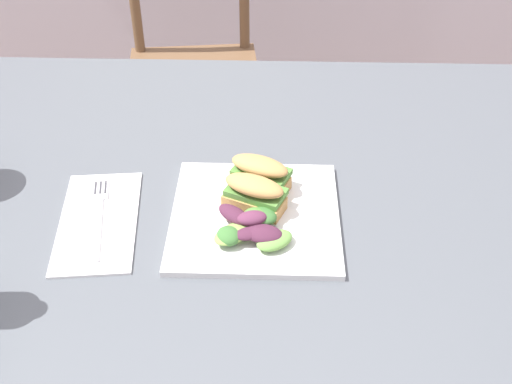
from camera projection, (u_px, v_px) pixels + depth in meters
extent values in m
cube|color=#51565B|center=(212.00, 192.00, 1.05)|extent=(1.25, 0.88, 0.03)
cube|color=#2D2D33|center=(9.00, 210.00, 1.58)|extent=(0.07, 0.07, 0.71)
cube|color=#2D2D33|center=(457.00, 219.00, 1.56)|extent=(0.07, 0.07, 0.71)
cylinder|color=brown|center=(143.00, 173.00, 1.93)|extent=(0.03, 0.03, 0.43)
cylinder|color=brown|center=(254.00, 167.00, 1.96)|extent=(0.03, 0.03, 0.43)
cylinder|color=brown|center=(148.00, 114.00, 2.20)|extent=(0.03, 0.03, 0.43)
cylinder|color=brown|center=(246.00, 109.00, 2.22)|extent=(0.03, 0.03, 0.43)
cube|color=brown|center=(194.00, 78.00, 1.94)|extent=(0.44, 0.44, 0.02)
cube|color=white|center=(255.00, 216.00, 0.97)|extent=(0.26, 0.26, 0.01)
cube|color=tan|center=(254.00, 202.00, 0.97)|extent=(0.10, 0.08, 0.02)
cube|color=#518438|center=(256.00, 192.00, 0.97)|extent=(0.10, 0.08, 0.01)
ellipsoid|color=tan|center=(254.00, 186.00, 0.95)|extent=(0.10, 0.08, 0.02)
cube|color=tan|center=(260.00, 182.00, 1.01)|extent=(0.10, 0.08, 0.02)
cube|color=#518438|center=(261.00, 172.00, 1.01)|extent=(0.10, 0.08, 0.01)
ellipsoid|color=tan|center=(260.00, 166.00, 0.99)|extent=(0.10, 0.08, 0.02)
ellipsoid|color=#84A84C|center=(252.00, 226.00, 0.94)|extent=(0.07, 0.07, 0.02)
ellipsoid|color=#4C2338|center=(264.00, 234.00, 0.91)|extent=(0.06, 0.05, 0.02)
ellipsoid|color=#4C2338|center=(249.00, 233.00, 0.91)|extent=(0.05, 0.04, 0.01)
ellipsoid|color=#3D7033|center=(229.00, 236.00, 0.91)|extent=(0.05, 0.05, 0.02)
ellipsoid|color=#4C2338|center=(234.00, 215.00, 0.94)|extent=(0.06, 0.06, 0.02)
ellipsoid|color=#602D47|center=(252.00, 218.00, 0.93)|extent=(0.05, 0.04, 0.02)
ellipsoid|color=#518438|center=(256.00, 216.00, 0.93)|extent=(0.05, 0.05, 0.02)
ellipsoid|color=#3D7033|center=(263.00, 216.00, 0.94)|extent=(0.05, 0.05, 0.02)
ellipsoid|color=#6B9E47|center=(274.00, 240.00, 0.91)|extent=(0.07, 0.06, 0.02)
ellipsoid|color=#84A84C|center=(233.00, 234.00, 0.92)|extent=(0.07, 0.07, 0.01)
cube|color=white|center=(99.00, 221.00, 0.97)|extent=(0.14, 0.24, 0.00)
cube|color=silver|center=(97.00, 229.00, 0.95)|extent=(0.04, 0.14, 0.00)
cube|color=silver|center=(100.00, 191.00, 1.02)|extent=(0.03, 0.05, 0.00)
cube|color=#38383D|center=(105.00, 187.00, 1.03)|extent=(0.01, 0.03, 0.00)
cube|color=#38383D|center=(100.00, 187.00, 1.03)|extent=(0.01, 0.03, 0.00)
cube|color=#38383D|center=(95.00, 188.00, 1.02)|extent=(0.01, 0.03, 0.00)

